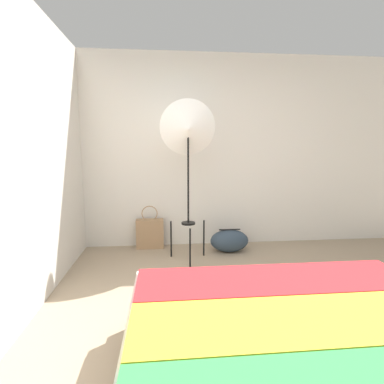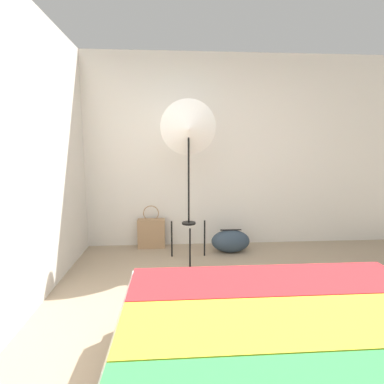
% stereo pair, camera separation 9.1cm
% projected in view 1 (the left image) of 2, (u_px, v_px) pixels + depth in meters
% --- Properties ---
extents(ground_plane, '(14.00, 14.00, 0.00)m').
position_uv_depth(ground_plane, '(228.00, 352.00, 2.02)').
color(ground_plane, gray).
extents(wall_back, '(8.00, 0.05, 2.60)m').
position_uv_depth(wall_back, '(193.00, 152.00, 4.10)').
color(wall_back, silver).
rests_on(wall_back, ground_plane).
extents(wall_side_left, '(0.05, 8.00, 2.60)m').
position_uv_depth(wall_side_left, '(39.00, 155.00, 2.66)').
color(wall_side_left, silver).
rests_on(wall_side_left, ground_plane).
extents(photo_umbrella, '(0.66, 0.38, 1.92)m').
position_uv_depth(photo_umbrella, '(188.00, 131.00, 3.44)').
color(photo_umbrella, black).
rests_on(photo_umbrella, ground_plane).
extents(tote_bag, '(0.37, 0.13, 0.59)m').
position_uv_depth(tote_bag, '(150.00, 233.00, 4.07)').
color(tote_bag, '#9E7A56').
rests_on(tote_bag, ground_plane).
extents(duffel_bag, '(0.50, 0.29, 0.30)m').
position_uv_depth(duffel_bag, '(229.00, 241.00, 3.93)').
color(duffel_bag, '#2D3D4C').
rests_on(duffel_bag, ground_plane).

